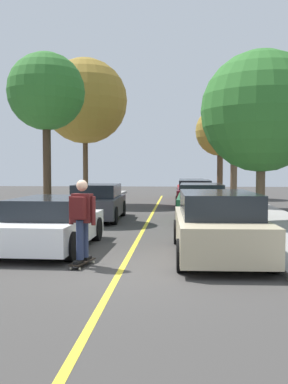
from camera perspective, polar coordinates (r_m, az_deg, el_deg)
The scene contains 15 objects.
ground at distance 8.81m, azimuth -3.01°, elevation -10.03°, with size 80.00×80.00×0.00m, color #3D3A38.
center_line at distance 12.72m, azimuth -0.72°, elevation -5.95°, with size 0.12×39.20×0.01m, color gold.
parked_car_left_nearest at distance 11.29m, azimuth -11.76°, elevation -3.96°, with size 2.00×4.23×1.27m.
parked_car_left_near at distance 17.41m, azimuth -6.02°, elevation -1.31°, with size 1.99×4.30×1.37m.
parked_car_right_nearest at distance 10.30m, azimuth 9.37°, elevation -4.11°, with size 2.02×4.64×1.45m.
parked_car_right_near at distance 17.27m, azimuth 7.30°, elevation -1.30°, with size 1.98×4.72×1.41m.
parked_car_right_far at distance 23.73m, azimuth 6.48°, elevation -0.13°, with size 2.00×4.69×1.37m.
parked_car_right_farthest at distance 29.15m, azimuth 6.07°, elevation 0.38°, with size 1.90×4.24×1.30m.
street_tree_left_nearest at distance 17.76m, azimuth -12.37°, elevation 12.30°, with size 2.94×2.94×6.24m.
street_tree_left_near at distance 24.77m, azimuth -7.53°, elevation 11.40°, with size 4.57×4.57×7.76m.
street_tree_right_nearest at distance 15.62m, azimuth 14.76°, elevation 9.88°, with size 4.04×4.04×5.77m.
street_tree_right_near at distance 22.73m, azimuth 11.45°, elevation 9.07°, with size 2.90×2.90×5.75m.
street_tree_right_far at distance 29.86m, azimuth 9.71°, elevation 7.60°, with size 3.23×3.23×5.90m.
skateboard at distance 9.28m, azimuth -7.85°, elevation -8.85°, with size 0.40×0.87×0.10m.
skateboarder at distance 9.09m, azimuth -7.98°, elevation -3.00°, with size 0.59×0.71×1.66m.
Camera 1 is at (1.09, -8.52, 2.00)m, focal length 41.81 mm.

